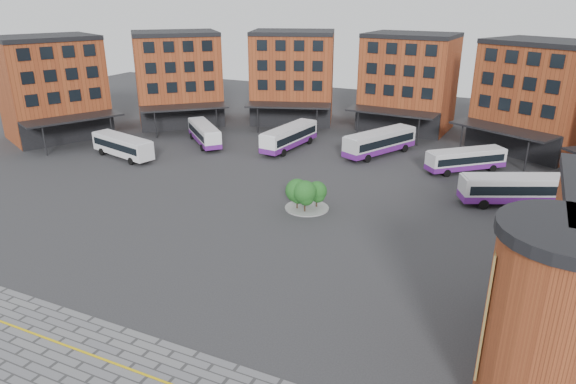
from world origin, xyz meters
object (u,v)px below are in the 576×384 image
at_px(bus_c, 289,137).
at_px(bus_e, 466,160).
at_px(bus_f, 516,189).
at_px(bus_a, 122,145).
at_px(bus_b, 204,133).
at_px(bus_d, 380,142).
at_px(tree_island, 305,193).

relative_size(bus_c, bus_e, 1.28).
bearing_deg(bus_f, bus_a, -109.57).
distance_m(bus_c, bus_e, 23.32).
bearing_deg(bus_b, bus_f, -55.13).
xyz_separation_m(bus_d, bus_e, (11.23, -2.32, -0.26)).
distance_m(bus_d, bus_f, 20.36).
bearing_deg(bus_b, tree_island, -82.73).
height_order(bus_b, bus_e, bus_b).
xyz_separation_m(tree_island, bus_f, (18.64, 10.34, -0.11)).
height_order(bus_b, bus_c, bus_c).
distance_m(bus_e, bus_f, 10.52).
height_order(bus_c, bus_e, bus_c).
relative_size(bus_b, bus_c, 0.81).
xyz_separation_m(bus_a, bus_d, (29.96, 15.42, 0.04)).
relative_size(tree_island, bus_b, 0.48).
bearing_deg(bus_a, bus_b, -16.35).
distance_m(tree_island, bus_a, 29.05).
height_order(bus_c, bus_f, bus_c).
bearing_deg(bus_f, bus_d, -147.73).
relative_size(tree_island, bus_c, 0.39).
distance_m(tree_island, bus_c, 21.73).
bearing_deg(bus_f, bus_b, -122.70).
height_order(tree_island, bus_f, tree_island).
relative_size(bus_b, bus_f, 0.84).
xyz_separation_m(bus_c, bus_d, (12.09, 2.39, 0.06)).
bearing_deg(bus_e, bus_f, -7.47).
bearing_deg(tree_island, bus_b, 144.59).
bearing_deg(bus_c, bus_d, 17.78).
height_order(bus_d, bus_f, bus_d).
xyz_separation_m(bus_d, bus_f, (17.11, -11.04, -0.09)).
relative_size(tree_island, bus_e, 0.50).
height_order(bus_a, bus_d, bus_d).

